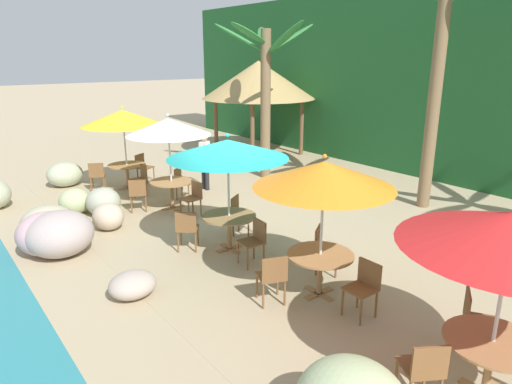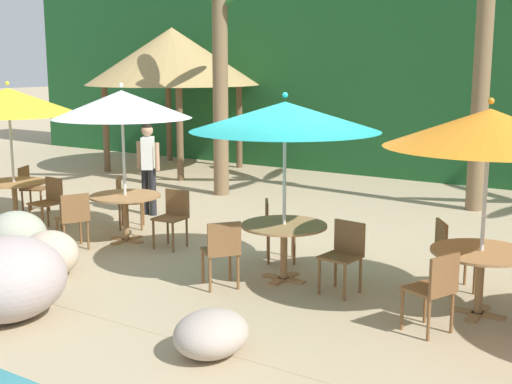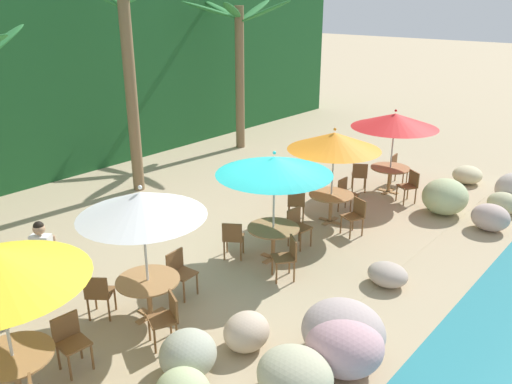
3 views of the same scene
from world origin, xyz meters
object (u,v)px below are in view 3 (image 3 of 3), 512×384
object	(u,v)px
chair_teal_seaward	(297,224)
chair_teal_left	(288,255)
palm_tree_second	(128,48)
chair_red_inland	(359,175)
chair_white_left	(167,316)
chair_orange_seaward	(346,192)
umbrella_orange	(334,141)
chair_red_seaward	(397,167)
dining_table_yellow	(14,363)
chair_white_seaward	(179,270)
palm_tree_third	(238,49)
dining_table_white	(148,286)
umbrella_white	(141,204)
chair_red_left	(410,184)
dining_table_red	(390,172)
chair_orange_inland	(296,203)
chair_orange_left	(355,214)
umbrella_red	(395,121)
waiter_in_white	(44,259)
dining_table_orange	(331,199)
chair_yellow_seaward	(70,338)
umbrella_teal	(274,165)
dining_table_teal	(273,233)
chair_white_inland	(99,293)
chair_teal_inland	(233,237)

from	to	relation	value
chair_teal_seaward	chair_teal_left	xyz separation A→B (m)	(-1.31, -0.73, 0.00)
palm_tree_second	chair_red_inland	bearing A→B (deg)	-51.49
chair_white_left	chair_orange_seaward	world-z (taller)	same
umbrella_orange	chair_red_seaward	xyz separation A→B (m)	(3.71, 0.06, -1.57)
dining_table_yellow	chair_white_seaward	xyz separation A→B (m)	(3.30, 0.34, -0.10)
chair_white_seaward	palm_tree_third	distance (m)	10.67
dining_table_white	chair_orange_seaward	bearing A→B (deg)	-0.64
umbrella_white	chair_red_left	size ratio (longest dim) A/B	2.84
umbrella_white	dining_table_red	world-z (taller)	umbrella_white
chair_red_left	palm_tree_third	xyz separation A→B (m)	(1.09, 7.22, 3.04)
chair_orange_inland	chair_orange_left	world-z (taller)	same
chair_white_left	umbrella_orange	size ratio (longest dim) A/B	0.36
umbrella_red	chair_white_seaward	bearing A→B (deg)	176.62
dining_table_white	chair_red_left	world-z (taller)	chair_red_left
dining_table_red	waiter_in_white	xyz separation A→B (m)	(-9.37, 1.90, 0.37)
dining_table_yellow	dining_table_orange	world-z (taller)	same
chair_yellow_seaward	umbrella_white	world-z (taller)	umbrella_white
chair_white_left	dining_table_yellow	bearing A→B (deg)	164.09
umbrella_teal	dining_table_orange	distance (m)	2.87
umbrella_white	chair_teal_seaward	bearing A→B (deg)	-4.34
umbrella_teal	umbrella_red	world-z (taller)	umbrella_teal
dining_table_orange	palm_tree_third	bearing A→B (deg)	60.27
umbrella_white	dining_table_orange	bearing A→B (deg)	-1.72
chair_teal_left	chair_red_seaward	world-z (taller)	same
waiter_in_white	umbrella_red	bearing A→B (deg)	-11.48
chair_white_seaward	chair_red_left	size ratio (longest dim) A/B	1.00
dining_table_orange	umbrella_red	size ratio (longest dim) A/B	0.46
dining_table_orange	umbrella_red	xyz separation A→B (m)	(2.87, -0.13, 1.48)
dining_table_teal	palm_tree_second	bearing A→B (deg)	81.74
chair_white_seaward	chair_orange_inland	world-z (taller)	same
chair_white_seaward	waiter_in_white	size ratio (longest dim) A/B	0.51
chair_orange_inland	umbrella_red	bearing A→B (deg)	-12.76
chair_orange_seaward	chair_orange_left	bearing A→B (deg)	-139.48
chair_yellow_seaward	umbrella_white	xyz separation A→B (m)	(1.60, 0.15, 1.63)
dining_table_white	chair_white_inland	world-z (taller)	chair_white_inland
dining_table_yellow	chair_red_left	size ratio (longest dim) A/B	1.26
dining_table_yellow	chair_teal_inland	world-z (taller)	chair_teal_inland
chair_white_seaward	umbrella_orange	xyz separation A→B (m)	(4.68, -0.32, 1.57)
dining_table_teal	chair_orange_inland	xyz separation A→B (m)	(1.89, 0.79, -0.10)
chair_white_inland	palm_tree_third	bearing A→B (deg)	29.67
chair_white_inland	umbrella_orange	distance (m)	6.36
umbrella_white	chair_teal_left	bearing A→B (deg)	-21.40
chair_white_left	waiter_in_white	bearing A→B (deg)	106.32
dining_table_yellow	chair_teal_seaward	distance (m)	6.39
chair_white_left	chair_orange_seaward	bearing A→B (deg)	6.35
chair_white_seaward	chair_red_left	bearing A→B (deg)	-9.65
umbrella_white	umbrella_teal	world-z (taller)	umbrella_white
dining_table_yellow	chair_orange_left	bearing A→B (deg)	-5.91
chair_orange_left	umbrella_red	distance (m)	3.54
chair_white_left	chair_teal_inland	distance (m)	3.03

